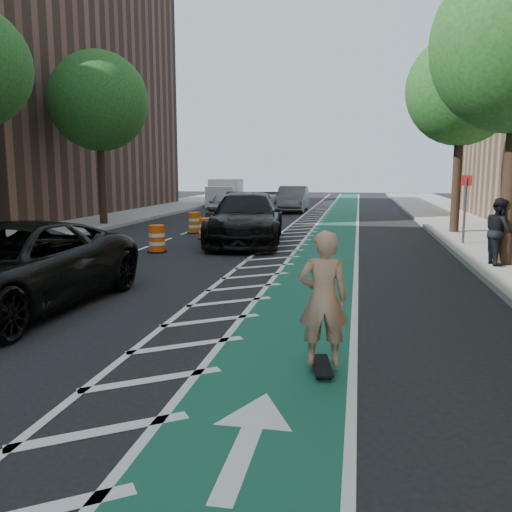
% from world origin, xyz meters
% --- Properties ---
extents(ground, '(120.00, 120.00, 0.00)m').
position_xyz_m(ground, '(0.00, 0.00, 0.00)').
color(ground, black).
rests_on(ground, ground).
extents(bike_lane, '(2.00, 90.00, 0.01)m').
position_xyz_m(bike_lane, '(3.00, 10.00, 0.01)').
color(bike_lane, '#164E41').
rests_on(bike_lane, ground).
extents(buffer_strip, '(1.40, 90.00, 0.01)m').
position_xyz_m(buffer_strip, '(1.50, 10.00, 0.01)').
color(buffer_strip, silver).
rests_on(buffer_strip, ground).
extents(curb_right, '(0.12, 90.00, 0.16)m').
position_xyz_m(curb_right, '(7.05, 10.00, 0.08)').
color(curb_right, gray).
rests_on(curb_right, ground).
extents(curb_left, '(0.12, 90.00, 0.16)m').
position_xyz_m(curb_left, '(-7.05, 10.00, 0.08)').
color(curb_left, gray).
rests_on(curb_left, ground).
extents(building_left_far, '(14.00, 22.00, 18.00)m').
position_xyz_m(building_left_far, '(-17.50, 24.00, 9.00)').
color(building_left_far, brown).
rests_on(building_left_far, ground).
extents(tree_r_d, '(4.20, 4.20, 7.90)m').
position_xyz_m(tree_r_d, '(7.90, 16.00, 5.77)').
color(tree_r_d, '#382619').
rests_on(tree_r_d, ground).
extents(tree_l_d, '(4.20, 4.20, 7.90)m').
position_xyz_m(tree_l_d, '(-7.90, 16.00, 5.77)').
color(tree_l_d, '#382619').
rests_on(tree_l_d, ground).
extents(sign_post, '(0.35, 0.08, 2.47)m').
position_xyz_m(sign_post, '(7.60, 12.00, 1.35)').
color(sign_post, '#4C4C4C').
rests_on(sign_post, ground).
extents(skateboard, '(0.36, 0.84, 0.11)m').
position_xyz_m(skateboard, '(3.60, -0.71, 0.09)').
color(skateboard, black).
rests_on(skateboard, ground).
extents(skateboarder, '(0.71, 0.53, 1.78)m').
position_xyz_m(skateboarder, '(3.60, -0.71, 1.00)').
color(skateboarder, tan).
rests_on(skateboarder, skateboard).
extents(suv_near, '(3.03, 6.12, 1.67)m').
position_xyz_m(suv_near, '(-2.40, 1.35, 0.83)').
color(suv_near, black).
rests_on(suv_near, ground).
extents(suv_far, '(3.27, 6.56, 1.83)m').
position_xyz_m(suv_far, '(0.00, 11.70, 0.91)').
color(suv_far, black).
rests_on(suv_far, ground).
extents(car_silver, '(2.01, 4.32, 1.43)m').
position_xyz_m(car_silver, '(-3.38, 22.19, 0.71)').
color(car_silver, gray).
rests_on(car_silver, ground).
extents(car_grey, '(1.77, 5.01, 1.65)m').
position_xyz_m(car_grey, '(-0.18, 27.29, 0.82)').
color(car_grey, '#5A595F').
rests_on(car_grey, ground).
extents(pedestrian, '(0.78, 0.95, 1.78)m').
position_xyz_m(pedestrian, '(7.70, 7.64, 1.04)').
color(pedestrian, black).
rests_on(pedestrian, sidewalk_right).
extents(box_truck, '(2.47, 4.94, 2.00)m').
position_xyz_m(box_truck, '(-5.98, 32.54, 0.92)').
color(box_truck, silver).
rests_on(box_truck, ground).
extents(barrel_a, '(0.65, 0.65, 0.89)m').
position_xyz_m(barrel_a, '(-2.41, 9.00, 0.42)').
color(barrel_a, '#FF530D').
rests_on(barrel_a, ground).
extents(barrel_b, '(0.60, 0.60, 0.82)m').
position_xyz_m(barrel_b, '(-1.80, 12.59, 0.39)').
color(barrel_b, orange).
rests_on(barrel_b, ground).
extents(barrel_c, '(0.65, 0.65, 0.89)m').
position_xyz_m(barrel_c, '(-2.82, 14.50, 0.42)').
color(barrel_c, orange).
rests_on(barrel_c, ground).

